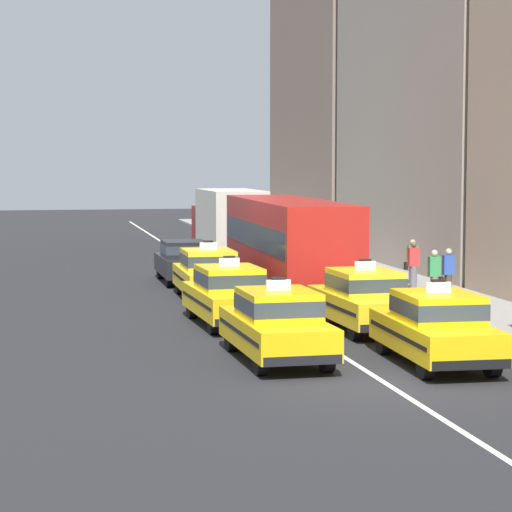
% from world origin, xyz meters
% --- Properties ---
extents(ground_plane, '(160.00, 160.00, 0.00)m').
position_xyz_m(ground_plane, '(0.00, 0.00, 0.00)').
color(ground_plane, '#232326').
extents(lane_stripe_left_right, '(0.14, 80.00, 0.01)m').
position_xyz_m(lane_stripe_left_right, '(0.00, 20.00, 0.00)').
color(lane_stripe_left_right, silver).
rests_on(lane_stripe_left_right, ground).
extents(sidewalk_curb, '(4.00, 90.00, 0.15)m').
position_xyz_m(sidewalk_curb, '(5.60, 15.00, 0.07)').
color(sidewalk_curb, gray).
rests_on(sidewalk_curb, ground).
extents(taxi_left_nearest, '(1.93, 4.61, 1.96)m').
position_xyz_m(taxi_left_nearest, '(-1.67, 2.85, 0.88)').
color(taxi_left_nearest, black).
rests_on(taxi_left_nearest, ground).
extents(taxi_left_second, '(2.00, 4.63, 1.96)m').
position_xyz_m(taxi_left_second, '(-1.79, 8.50, 0.88)').
color(taxi_left_second, black).
rests_on(taxi_left_second, ground).
extents(taxi_left_third, '(1.85, 4.57, 1.96)m').
position_xyz_m(taxi_left_third, '(-1.46, 14.23, 0.88)').
color(taxi_left_third, black).
rests_on(taxi_left_third, ground).
extents(sedan_left_fourth, '(1.77, 4.30, 1.58)m').
position_xyz_m(sedan_left_fourth, '(-1.55, 19.35, 0.85)').
color(sedan_left_fourth, black).
rests_on(sedan_left_fourth, ground).
extents(taxi_right_nearest, '(1.93, 4.60, 1.96)m').
position_xyz_m(taxi_right_nearest, '(1.72, 1.68, 0.88)').
color(taxi_right_nearest, black).
rests_on(taxi_right_nearest, ground).
extents(taxi_right_second, '(1.98, 4.62, 1.96)m').
position_xyz_m(taxi_right_second, '(1.61, 6.82, 0.88)').
color(taxi_right_second, black).
rests_on(taxi_right_second, ground).
extents(bus_right_third, '(2.69, 11.24, 3.22)m').
position_xyz_m(bus_right_third, '(1.56, 15.52, 1.82)').
color(bus_right_third, black).
rests_on(bus_right_third, ground).
extents(box_truck_right_fourth, '(2.39, 7.00, 3.27)m').
position_xyz_m(box_truck_right_fourth, '(1.47, 26.92, 1.78)').
color(box_truck_right_fourth, black).
rests_on(box_truck_right_fourth, ground).
extents(pedestrian_near_crosswalk, '(0.47, 0.24, 1.63)m').
position_xyz_m(pedestrian_near_crosswalk, '(5.87, 11.58, 0.97)').
color(pedestrian_near_crosswalk, '#473828').
rests_on(pedestrian_near_crosswalk, sidewalk_curb).
extents(pedestrian_by_storefront, '(0.36, 0.24, 1.65)m').
position_xyz_m(pedestrian_by_storefront, '(5.70, 14.36, 0.99)').
color(pedestrian_by_storefront, slate).
rests_on(pedestrian_by_storefront, sidewalk_curb).
extents(pedestrian_trailing, '(0.36, 0.24, 1.65)m').
position_xyz_m(pedestrian_trailing, '(5.19, 11.01, 0.99)').
color(pedestrian_trailing, slate).
rests_on(pedestrian_trailing, sidewalk_curb).
extents(pedestrian_far_corner, '(0.47, 0.24, 1.60)m').
position_xyz_m(pedestrian_far_corner, '(6.25, 16.03, 0.95)').
color(pedestrian_far_corner, slate).
rests_on(pedestrian_far_corner, sidewalk_curb).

